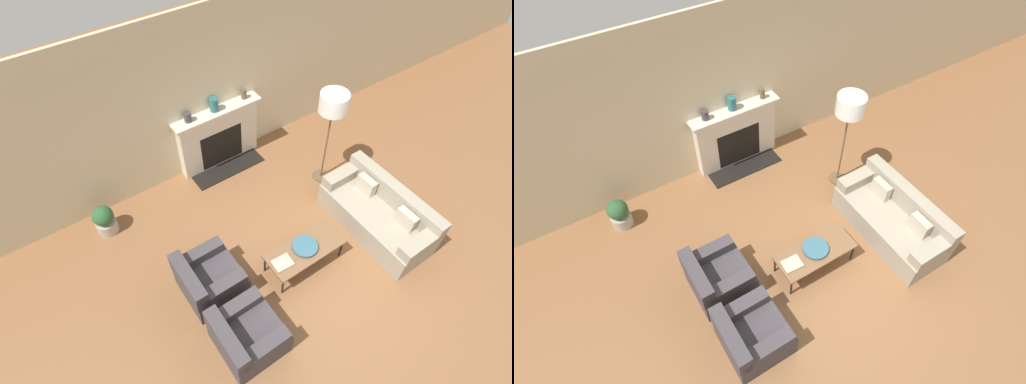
# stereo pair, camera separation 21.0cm
# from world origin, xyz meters

# --- Properties ---
(ground_plane) EXTENTS (18.00, 18.00, 0.00)m
(ground_plane) POSITION_xyz_m (0.00, 0.00, 0.00)
(ground_plane) COLOR brown
(wall_back) EXTENTS (18.00, 0.06, 2.90)m
(wall_back) POSITION_xyz_m (0.00, 2.95, 1.45)
(wall_back) COLOR beige
(wall_back) RESTS_ON ground_plane
(fireplace) EXTENTS (1.62, 0.59, 1.17)m
(fireplace) POSITION_xyz_m (-0.24, 2.81, 0.57)
(fireplace) COLOR beige
(fireplace) RESTS_ON ground_plane
(couch) EXTENTS (0.81, 1.83, 0.79)m
(couch) POSITION_xyz_m (1.04, 0.11, 0.31)
(couch) COLOR #9E937F
(couch) RESTS_ON ground_plane
(armchair_near) EXTENTS (0.81, 0.80, 0.74)m
(armchair_near) POSITION_xyz_m (-1.74, -0.32, 0.29)
(armchair_near) COLOR #423D42
(armchair_near) RESTS_ON ground_plane
(armchair_far) EXTENTS (0.81, 0.80, 0.74)m
(armchair_far) POSITION_xyz_m (-1.74, 0.64, 0.29)
(armchair_far) COLOR #423D42
(armchair_far) RESTS_ON ground_plane
(coffee_table) EXTENTS (1.18, 0.51, 0.40)m
(coffee_table) POSITION_xyz_m (-0.36, 0.23, 0.37)
(coffee_table) COLOR brown
(coffee_table) RESTS_ON ground_plane
(bowl) EXTENTS (0.37, 0.37, 0.05)m
(bowl) POSITION_xyz_m (-0.35, 0.24, 0.43)
(bowl) COLOR #38667A
(bowl) RESTS_ON coffee_table
(book) EXTENTS (0.29, 0.23, 0.02)m
(book) POSITION_xyz_m (-0.77, 0.22, 0.41)
(book) COLOR #B2A893
(book) RESTS_ON coffee_table
(floor_lamp) EXTENTS (0.45, 0.45, 1.79)m
(floor_lamp) POSITION_xyz_m (1.03, 1.44, 1.55)
(floor_lamp) COLOR brown
(floor_lamp) RESTS_ON ground_plane
(mantel_vase_left) EXTENTS (0.12, 0.12, 0.17)m
(mantel_vase_left) POSITION_xyz_m (-0.76, 2.82, 1.25)
(mantel_vase_left) COLOR #3D383D
(mantel_vase_left) RESTS_ON fireplace
(mantel_vase_center_left) EXTENTS (0.15, 0.15, 0.23)m
(mantel_vase_center_left) POSITION_xyz_m (-0.27, 2.82, 1.29)
(mantel_vase_center_left) COLOR #28666B
(mantel_vase_center_left) RESTS_ON fireplace
(mantel_vase_center_right) EXTENTS (0.09, 0.09, 0.17)m
(mantel_vase_center_right) POSITION_xyz_m (0.31, 2.82, 1.26)
(mantel_vase_center_right) COLOR brown
(mantel_vase_center_right) RESTS_ON fireplace
(potted_plant) EXTENTS (0.33, 0.33, 0.53)m
(potted_plant) POSITION_xyz_m (-2.56, 2.48, 0.27)
(potted_plant) COLOR #B2A899
(potted_plant) RESTS_ON ground_plane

